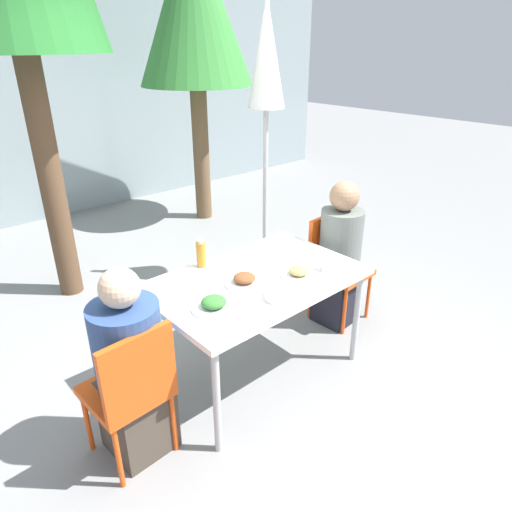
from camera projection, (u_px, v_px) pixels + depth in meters
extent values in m
plane|color=gray|center=(256.00, 370.00, 3.24)|extent=(24.00, 24.00, 0.00)
cube|color=#89999E|center=(20.00, 98.00, 5.44)|extent=(10.00, 0.20, 3.00)
cube|color=white|center=(256.00, 280.00, 2.93)|extent=(1.36, 0.86, 0.04)
cylinder|color=#B7B7B7|center=(217.00, 401.00, 2.47)|extent=(0.04, 0.04, 0.71)
cylinder|color=#B7B7B7|center=(356.00, 318.00, 3.22)|extent=(0.04, 0.04, 0.71)
cylinder|color=#B7B7B7|center=(147.00, 341.00, 2.97)|extent=(0.04, 0.04, 0.71)
cylinder|color=#B7B7B7|center=(282.00, 280.00, 3.72)|extent=(0.04, 0.04, 0.71)
cube|color=#E54C14|center=(126.00, 391.00, 2.44)|extent=(0.42, 0.42, 0.04)
cube|color=#E54C14|center=(139.00, 372.00, 2.22)|extent=(0.40, 0.05, 0.42)
cylinder|color=#E54C14|center=(87.00, 422.00, 2.54)|extent=(0.03, 0.03, 0.41)
cylinder|color=#E54C14|center=(141.00, 392.00, 2.75)|extent=(0.03, 0.03, 0.41)
cylinder|color=#E54C14|center=(118.00, 458.00, 2.32)|extent=(0.03, 0.03, 0.41)
cylinder|color=#E54C14|center=(174.00, 422.00, 2.53)|extent=(0.03, 0.03, 0.41)
cube|color=#473D33|center=(138.00, 415.00, 2.56)|extent=(0.34, 0.34, 0.45)
cylinder|color=navy|center=(128.00, 346.00, 2.36)|extent=(0.36, 0.36, 0.49)
sphere|color=beige|center=(119.00, 288.00, 2.21)|extent=(0.21, 0.21, 0.21)
cube|color=#E54C14|center=(341.00, 272.00, 3.69)|extent=(0.42, 0.42, 0.04)
cube|color=#E54C14|center=(325.00, 240.00, 3.71)|extent=(0.40, 0.06, 0.42)
cylinder|color=#E54C14|center=(368.00, 296.00, 3.78)|extent=(0.03, 0.03, 0.41)
cylinder|color=#E54C14|center=(344.00, 312.00, 3.57)|extent=(0.03, 0.03, 0.41)
cylinder|color=#E54C14|center=(335.00, 282.00, 4.00)|extent=(0.03, 0.03, 0.41)
cylinder|color=#E54C14|center=(310.00, 296.00, 3.78)|extent=(0.03, 0.03, 0.41)
cube|color=black|center=(336.00, 296.00, 3.74)|extent=(0.31, 0.31, 0.45)
cylinder|color=slate|center=(341.00, 242.00, 3.54)|extent=(0.33, 0.33, 0.52)
sphere|color=#9E7556|center=(345.00, 196.00, 3.38)|extent=(0.22, 0.22, 0.22)
cylinder|color=#333333|center=(265.00, 273.00, 4.55)|extent=(0.36, 0.36, 0.05)
cylinder|color=#BCBCBC|center=(266.00, 152.00, 4.03)|extent=(0.04, 0.04, 2.46)
cone|color=silver|center=(267.00, 53.00, 3.69)|extent=(0.31, 0.31, 0.86)
cylinder|color=white|center=(244.00, 283.00, 2.84)|extent=(0.25, 0.25, 0.01)
ellipsoid|color=brown|center=(244.00, 278.00, 2.83)|extent=(0.14, 0.14, 0.06)
cylinder|color=white|center=(299.00, 275.00, 2.93)|extent=(0.23, 0.23, 0.01)
ellipsoid|color=tan|center=(299.00, 271.00, 2.92)|extent=(0.13, 0.13, 0.05)
cylinder|color=white|center=(214.00, 307.00, 2.58)|extent=(0.26, 0.26, 0.01)
ellipsoid|color=#33702D|center=(214.00, 302.00, 2.56)|extent=(0.14, 0.14, 0.06)
cylinder|color=#B7751E|center=(201.00, 255.00, 3.03)|extent=(0.06, 0.06, 0.17)
cylinder|color=white|center=(200.00, 241.00, 2.99)|extent=(0.04, 0.04, 0.02)
cylinder|color=silver|center=(326.00, 264.00, 2.98)|extent=(0.07, 0.07, 0.10)
cylinder|color=white|center=(277.00, 295.00, 2.67)|extent=(0.16, 0.16, 0.05)
cylinder|color=brown|center=(52.00, 185.00, 3.85)|extent=(0.20, 0.20, 2.04)
cylinder|color=brown|center=(201.00, 155.00, 5.74)|extent=(0.20, 0.20, 1.65)
cone|color=#388438|center=(194.00, 3.00, 5.03)|extent=(1.32, 1.32, 1.70)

